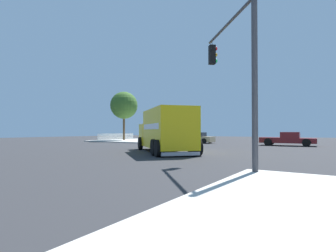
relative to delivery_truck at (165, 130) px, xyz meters
The scene contains 9 objects.
ground_plane 2.24m from the delivery_truck, behind, with size 100.00×100.00×0.00m, color #2B2B2D.
sidewalk_corner_near 20.40m from the delivery_truck, 138.30° to the right, with size 12.36×12.36×0.14m, color beige.
delivery_truck is the anchor object (origin of this frame).
traffic_light_primary 8.93m from the delivery_truck, 52.98° to the left, with size 3.65×3.35×6.17m.
pickup_maroon 14.77m from the delivery_truck, 156.95° to the left, with size 2.52×5.32×1.38m.
sedan_tan 14.45m from the delivery_truck, 161.18° to the right, with size 2.18×4.37×1.31m.
pedestrian_near_corner 18.27m from the delivery_truck, 147.43° to the right, with size 0.53×0.25×1.76m.
picket_fence_run 24.71m from the delivery_truck, 127.97° to the right, with size 7.84×0.05×0.95m.
shade_tree_near 22.16m from the delivery_truck, 129.72° to the right, with size 4.05×4.05×7.19m.
Camera 1 is at (16.89, 10.20, 1.52)m, focal length 28.22 mm.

